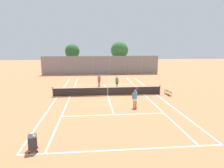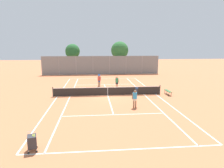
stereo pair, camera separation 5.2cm
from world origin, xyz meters
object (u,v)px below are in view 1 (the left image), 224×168
courtside_bench (168,91)px  ball_cart (33,141)px  player_near_side (135,97)px  player_far_left (99,80)px  loose_tennis_ball_1 (132,83)px  loose_tennis_ball_2 (68,97)px  player_far_right (117,82)px  loose_tennis_ball_3 (103,82)px  tennis_net (108,91)px  loose_tennis_ball_0 (85,94)px  tree_behind_left (72,52)px  tree_behind_right (120,51)px

courtside_bench → ball_cart: bearing=-135.8°
player_near_side → ball_cart: bearing=-134.9°
player_far_left → loose_tennis_ball_1: size_ratio=26.88×
player_far_left → loose_tennis_ball_1: 5.56m
ball_cart → loose_tennis_ball_2: size_ratio=14.58×
player_far_right → loose_tennis_ball_3: 5.13m
tennis_net → loose_tennis_ball_0: tennis_net is taller
player_far_left → player_far_right: size_ratio=1.11×
tennis_net → tree_behind_left: size_ratio=2.05×
player_near_side → player_far_right: player_near_side is taller
tennis_net → loose_tennis_ball_2: bearing=-175.4°
tennis_net → player_far_right: 3.76m
tree_behind_left → ball_cart: bearing=-88.2°
player_far_right → loose_tennis_ball_3: player_far_right is taller
tennis_net → player_far_right: player_far_right is taller
player_far_right → tree_behind_left: bearing=113.5°
player_far_left → courtside_bench: 9.35m
loose_tennis_ball_2 → loose_tennis_ball_3: size_ratio=1.00×
tennis_net → loose_tennis_ball_3: tennis_net is taller
player_far_left → loose_tennis_ball_1: bearing=23.3°
tennis_net → loose_tennis_ball_0: 2.74m
player_near_side → loose_tennis_ball_3: 13.14m
loose_tennis_ball_0 → loose_tennis_ball_2: 2.11m
player_far_left → loose_tennis_ball_3: player_far_left is taller
player_far_right → loose_tennis_ball_3: size_ratio=24.24×
ball_cart → player_far_right: 16.25m
loose_tennis_ball_3 → courtside_bench: size_ratio=0.04×
loose_tennis_ball_1 → loose_tennis_ball_3: size_ratio=1.00×
loose_tennis_ball_3 → tree_behind_left: 13.72m
tree_behind_left → tree_behind_right: (9.64, -0.69, 0.16)m
tennis_net → ball_cart: size_ratio=12.47×
loose_tennis_ball_1 → player_near_side: bearing=-100.3°
player_far_right → courtside_bench: size_ratio=1.07×
ball_cart → tree_behind_right: tree_behind_right is taller
loose_tennis_ball_1 → courtside_bench: courtside_bench is taller
loose_tennis_ball_1 → ball_cart: bearing=-115.6°
player_near_side → tree_behind_right: (1.82, 24.00, 3.55)m
player_far_left → loose_tennis_ball_2: (-3.49, -5.49, -0.89)m
loose_tennis_ball_0 → loose_tennis_ball_1: same height
tennis_net → loose_tennis_ball_3: (-0.15, 8.25, -0.48)m
loose_tennis_ball_0 → courtside_bench: 9.43m
loose_tennis_ball_2 → tree_behind_right: size_ratio=0.01×
courtside_bench → tree_behind_right: (-2.91, 19.61, 4.06)m
loose_tennis_ball_1 → tree_behind_right: tree_behind_right is taller
loose_tennis_ball_2 → courtside_bench: bearing=0.3°
player_near_side → tree_behind_right: bearing=85.7°
tennis_net → tree_behind_left: (-5.76, 20.02, 3.81)m
player_near_side → loose_tennis_ball_3: (-2.22, 12.92, -0.89)m
tennis_net → ball_cart: bearing=-112.5°
loose_tennis_ball_3 → loose_tennis_ball_2: bearing=-115.7°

